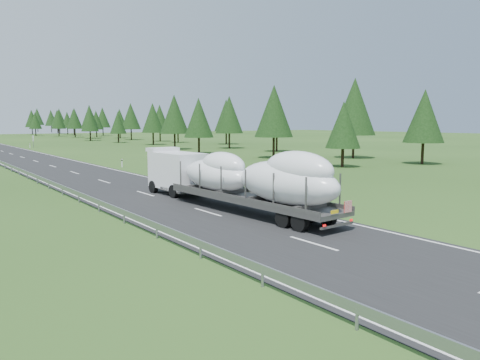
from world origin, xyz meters
TOP-DOWN VIEW (x-y plane):
  - ground at (0.00, 0.00)m, footprint 400.00×400.00m
  - highway_sign at (7.20, 80.00)m, footprint 0.08×0.90m
  - tree_line_right at (38.83, 102.38)m, footprint 27.50×274.63m
  - boat_truck at (1.90, -0.18)m, footprint 3.30×18.77m

SIDE VIEW (x-z plane):
  - ground at x=0.00m, z-range 0.00..0.00m
  - highway_sign at x=7.20m, z-range 0.51..3.11m
  - boat_truck at x=1.90m, z-range 0.13..4.08m
  - tree_line_right at x=38.83m, z-range 0.52..12.82m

